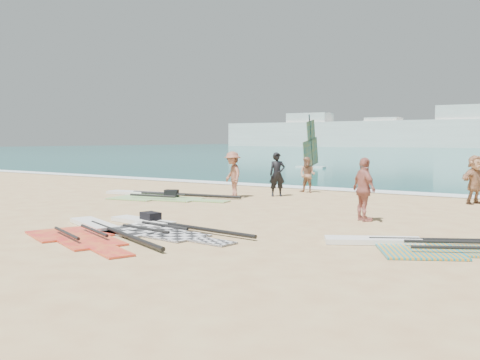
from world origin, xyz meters
The scene contains 14 objects.
ground centered at (0.00, 0.00, 0.00)m, with size 300.00×300.00×0.00m, color tan.
surf_line centered at (0.00, 12.30, 0.00)m, with size 300.00×1.20×0.04m, color white.
rig_grey centered at (-0.81, -0.75, 0.05)m, with size 5.18×2.31×0.20m.
rig_green centered at (-6.34, 5.23, 0.05)m, with size 6.42×2.92×0.20m.
rig_orange centered at (5.78, 0.69, 0.05)m, with size 5.13×3.52×0.20m.
rig_red centered at (-1.72, -2.16, 0.05)m, with size 5.16×3.35×0.20m.
gear_bag_near centered at (-5.48, 5.32, 0.17)m, with size 0.53×0.39×0.34m, color black.
gear_bag_far centered at (-1.55, -0.13, 0.17)m, with size 0.56×0.39×0.34m, color black.
person_wetsuit centered at (-2.22, 8.30, 0.92)m, with size 0.67×0.44×1.85m, color black.
beachgoer_left centered at (-1.85, 10.41, 0.80)m, with size 0.78×0.61×1.60m, color #A47457.
beachgoer_mid centered at (-3.56, 6.94, 0.95)m, with size 1.22×0.70×1.90m, color #985A44.
beachgoer_back centered at (3.29, 3.71, 0.93)m, with size 1.09×0.46×1.87m, color #B66A5C.
beachgoer_right centered at (5.22, 10.00, 0.91)m, with size 1.69×0.54×1.82m, color tan.
windsurfer_left centered at (-10.57, 28.67, 1.30)m, with size 2.45×2.99×4.45m.
Camera 1 is at (8.82, -11.24, 2.39)m, focal length 40.00 mm.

